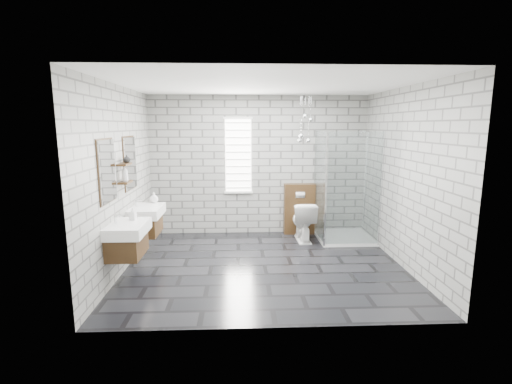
{
  "coord_description": "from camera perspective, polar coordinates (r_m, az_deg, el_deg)",
  "views": [
    {
      "loc": [
        -0.37,
        -5.42,
        2.13
      ],
      "look_at": [
        -0.12,
        0.35,
        1.09
      ],
      "focal_mm": 26.0,
      "sensor_mm": 36.0,
      "label": 1
    }
  ],
  "objects": [
    {
      "name": "ceiling",
      "position": [
        5.47,
        1.45,
        16.3
      ],
      "size": [
        4.2,
        3.6,
        0.02
      ],
      "primitive_type": "cube",
      "color": "white",
      "rests_on": "wall_back"
    },
    {
      "name": "vanity_left",
      "position": [
        5.25,
        -19.53,
        -5.56
      ],
      "size": [
        0.47,
        0.7,
        1.57
      ],
      "color": "#3D2813",
      "rests_on": "wall_left"
    },
    {
      "name": "soap_bottle_c",
      "position": [
        5.63,
        -19.54,
        2.74
      ],
      "size": [
        0.1,
        0.1,
        0.24
      ],
      "primitive_type": "imported",
      "rotation": [
        0.0,
        0.0,
        0.09
      ],
      "color": "#B2B2B2",
      "rests_on": "shelf_lower"
    },
    {
      "name": "wall_back",
      "position": [
        7.28,
        0.42,
        4.07
      ],
      "size": [
        4.2,
        0.02,
        2.7
      ],
      "primitive_type": "cube",
      "color": "gray",
      "rests_on": "floor"
    },
    {
      "name": "wall_right",
      "position": [
        6.01,
        21.89,
        2.02
      ],
      "size": [
        0.02,
        3.6,
        2.7
      ],
      "primitive_type": "cube",
      "color": "gray",
      "rests_on": "floor"
    },
    {
      "name": "wall_front",
      "position": [
        3.72,
        3.28,
        -1.93
      ],
      "size": [
        4.2,
        0.02,
        2.7
      ],
      "primitive_type": "cube",
      "color": "gray",
      "rests_on": "floor"
    },
    {
      "name": "cistern_panel",
      "position": [
        7.4,
        6.66,
        -2.58
      ],
      "size": [
        0.6,
        0.2,
        1.0
      ],
      "primitive_type": "cube",
      "color": "#3D2813",
      "rests_on": "floor"
    },
    {
      "name": "shower_enclosure",
      "position": [
        7.06,
        12.96,
        -3.38
      ],
      "size": [
        1.0,
        1.0,
        2.03
      ],
      "color": "white",
      "rests_on": "floor"
    },
    {
      "name": "shelf_upper",
      "position": [
        5.65,
        -19.63,
        4.03
      ],
      "size": [
        0.14,
        0.3,
        0.03
      ],
      "primitive_type": "cube",
      "color": "#3D2813",
      "rests_on": "wall_left"
    },
    {
      "name": "shelf_lower",
      "position": [
        5.68,
        -19.47,
        1.43
      ],
      "size": [
        0.14,
        0.3,
        0.03
      ],
      "primitive_type": "cube",
      "color": "#3D2813",
      "rests_on": "wall_left"
    },
    {
      "name": "vanity_right",
      "position": [
        6.2,
        -16.82,
        -3.04
      ],
      "size": [
        0.47,
        0.7,
        1.57
      ],
      "color": "#3D2813",
      "rests_on": "wall_left"
    },
    {
      "name": "soap_bottle_a",
      "position": [
        5.36,
        -18.43,
        -3.18
      ],
      "size": [
        0.09,
        0.09,
        0.18
      ],
      "primitive_type": "imported",
      "rotation": [
        0.0,
        0.0,
        -0.16
      ],
      "color": "#B2B2B2",
      "rests_on": "vanity_left"
    },
    {
      "name": "vase",
      "position": [
        5.74,
        -19.28,
        4.86
      ],
      "size": [
        0.14,
        0.14,
        0.11
      ],
      "primitive_type": "imported",
      "rotation": [
        0.0,
        0.0,
        -0.38
      ],
      "color": "#B2B2B2",
      "rests_on": "shelf_upper"
    },
    {
      "name": "pendant_cluster",
      "position": [
        6.91,
        7.53,
        9.45
      ],
      "size": [
        0.29,
        0.23,
        0.89
      ],
      "color": "silver",
      "rests_on": "ceiling"
    },
    {
      "name": "wall_left",
      "position": [
        5.75,
        -20.11,
        1.79
      ],
      "size": [
        0.02,
        3.6,
        2.7
      ],
      "primitive_type": "cube",
      "color": "gray",
      "rests_on": "floor"
    },
    {
      "name": "window",
      "position": [
        7.23,
        -2.75,
        5.6
      ],
      "size": [
        0.56,
        0.05,
        1.48
      ],
      "color": "white",
      "rests_on": "wall_back"
    },
    {
      "name": "toilet",
      "position": [
        7.0,
        7.22,
        -4.44
      ],
      "size": [
        0.43,
        0.73,
        0.74
      ],
      "primitive_type": "imported",
      "rotation": [
        0.0,
        0.0,
        3.16
      ],
      "color": "white",
      "rests_on": "floor"
    },
    {
      "name": "flush_plate",
      "position": [
        7.24,
        6.84,
        -0.45
      ],
      "size": [
        0.18,
        0.01,
        0.12
      ],
      "primitive_type": "cube",
      "color": "silver",
      "rests_on": "cistern_panel"
    },
    {
      "name": "soap_bottle_b",
      "position": [
        6.44,
        -15.44,
        -0.81
      ],
      "size": [
        0.18,
        0.18,
        0.18
      ],
      "primitive_type": "imported",
      "rotation": [
        0.0,
        0.0,
        0.41
      ],
      "color": "#B2B2B2",
      "rests_on": "vanity_right"
    },
    {
      "name": "floor",
      "position": [
        5.84,
        1.33,
        -11.28
      ],
      "size": [
        4.2,
        3.6,
        0.02
      ],
      "primitive_type": "cube",
      "color": "black",
      "rests_on": "ground"
    }
  ]
}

